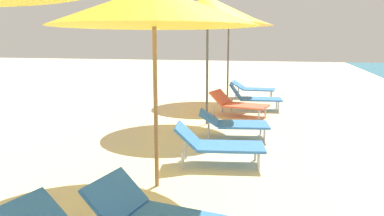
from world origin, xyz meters
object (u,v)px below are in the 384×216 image
at_px(umbrella_fifth, 208,10).
at_px(lounger_fifth_inland, 233,123).
at_px(umbrella_fourth, 154,7).
at_px(umbrella_farthest, 229,17).
at_px(lounger_farthest_shoreside, 252,88).
at_px(lounger_farthest_inland, 253,97).
at_px(lounger_fourth_shoreside, 217,144).
at_px(lounger_fifth_shoreside, 238,103).

xyz_separation_m(umbrella_fifth, lounger_fifth_inland, (0.73, -1.03, -2.10)).
height_order(umbrella_fourth, umbrella_farthest, umbrella_farthest).
height_order(lounger_farthest_shoreside, lounger_farthest_inland, lounger_farthest_inland).
relative_size(lounger_fourth_shoreside, lounger_fifth_shoreside, 0.96).
xyz_separation_m(umbrella_fourth, lounger_fifth_inland, (0.52, 2.52, -1.84)).
bearing_deg(lounger_farthest_shoreside, umbrella_fifth, -97.83).
xyz_separation_m(lounger_fourth_shoreside, lounger_fifth_inland, (-0.03, 1.53, -0.02)).
distance_m(umbrella_fourth, umbrella_fifth, 3.56).
relative_size(umbrella_fifth, lounger_fifth_shoreside, 1.93).
relative_size(umbrella_fourth, lounger_fifth_inland, 1.77).
xyz_separation_m(lounger_fourth_shoreside, lounger_farthest_inland, (0.01, 4.52, 0.03)).
bearing_deg(lounger_fifth_shoreside, lounger_farthest_shoreside, 99.82).
distance_m(umbrella_farthest, lounger_farthest_inland, 2.54).
height_order(lounger_fifth_shoreside, umbrella_farthest, umbrella_farthest).
height_order(lounger_fourth_shoreside, umbrella_farthest, umbrella_farthest).
distance_m(lounger_fourth_shoreside, lounger_farthest_shoreside, 6.57).
bearing_deg(lounger_farthest_shoreside, lounger_fifth_shoreside, -90.49).
relative_size(lounger_fifth_inland, lounger_farthest_inland, 0.96).
relative_size(umbrella_fourth, umbrella_farthest, 0.89).
bearing_deg(umbrella_fifth, umbrella_fourth, -86.52).
xyz_separation_m(lounger_fourth_shoreside, lounger_farthest_shoreside, (-0.24, 6.57, 0.01)).
relative_size(lounger_fourth_shoreside, lounger_farthest_shoreside, 1.00).
distance_m(umbrella_fourth, lounger_farthest_inland, 5.82).
relative_size(lounger_fifth_shoreside, lounger_fifth_inland, 1.04).
xyz_separation_m(umbrella_fifth, umbrella_farthest, (-0.11, 3.09, 0.05)).
bearing_deg(umbrella_fourth, lounger_fifth_shoreside, 86.22).
bearing_deg(umbrella_fifth, lounger_fourth_shoreside, -73.38).
height_order(umbrella_farthest, lounger_farthest_inland, umbrella_farthest).
bearing_deg(umbrella_farthest, lounger_fourth_shoreside, -81.24).
bearing_deg(lounger_fourth_shoreside, umbrella_fourth, -130.45).
distance_m(umbrella_fifth, lounger_fifth_shoreside, 2.38).
height_order(umbrella_fourth, lounger_fifth_shoreside, umbrella_fourth).
distance_m(umbrella_fifth, lounger_farthest_inland, 2.94).
bearing_deg(umbrella_fourth, lounger_fourth_shoreside, 60.97).
bearing_deg(lounger_fourth_shoreside, umbrella_farthest, 87.33).
relative_size(lounger_fourth_shoreside, lounger_farthest_inland, 0.96).
height_order(lounger_fifth_inland, lounger_farthest_shoreside, lounger_farthest_shoreside).
xyz_separation_m(lounger_fifth_shoreside, lounger_farthest_inland, (0.25, 0.92, 0.03)).
bearing_deg(umbrella_farthest, lounger_farthest_inland, -52.16).
xyz_separation_m(lounger_fifth_inland, lounger_farthest_inland, (0.04, 2.99, 0.05)).
relative_size(umbrella_fifth, lounger_fifth_inland, 2.00).
distance_m(lounger_fourth_shoreside, umbrella_fifth, 3.38).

